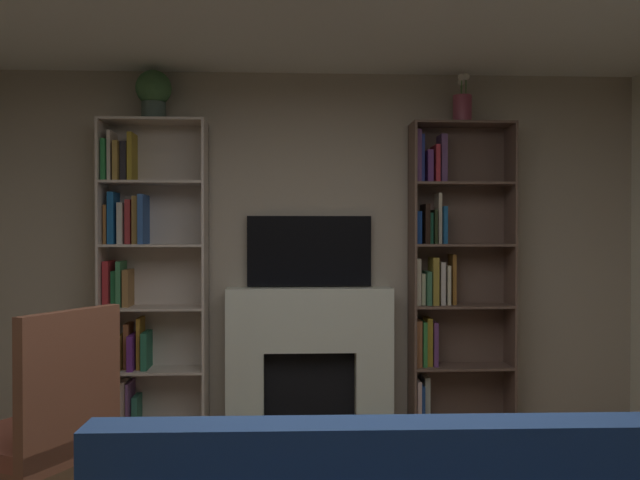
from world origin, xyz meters
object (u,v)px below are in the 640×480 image
object	(u,v)px
fireplace	(310,355)
bookshelf_right	(448,274)
potted_plant	(154,92)
bookshelf_left	(142,279)
armchair	(44,426)
vase_with_flowers	(462,106)
tv	(309,251)

from	to	relation	value
fireplace	bookshelf_right	distance (m)	1.18
potted_plant	bookshelf_right	bearing A→B (deg)	1.41
bookshelf_left	bookshelf_right	world-z (taller)	same
fireplace	potted_plant	size ratio (longest dim) A/B	3.69
fireplace	armchair	distance (m)	2.17
fireplace	potted_plant	distance (m)	2.20
potted_plant	vase_with_flowers	distance (m)	2.24
bookshelf_right	vase_with_flowers	world-z (taller)	vase_with_flowers
bookshelf_left	bookshelf_right	distance (m)	2.24
fireplace	tv	bearing A→B (deg)	90.00
potted_plant	armchair	size ratio (longest dim) A/B	0.33
bookshelf_left	vase_with_flowers	size ratio (longest dim) A/B	6.24
bookshelf_left	potted_plant	size ratio (longest dim) A/B	6.29
tv	armchair	bearing A→B (deg)	-125.66
bookshelf_left	bookshelf_right	xyz separation A→B (m)	(2.24, 0.01, 0.03)
tv	bookshelf_left	size ratio (longest dim) A/B	0.41
bookshelf_left	armchair	distance (m)	1.83
tv	armchair	world-z (taller)	tv
bookshelf_left	potted_plant	xyz separation A→B (m)	(0.09, -0.04, 1.34)
tv	potted_plant	world-z (taller)	potted_plant
potted_plant	bookshelf_left	bearing A→B (deg)	156.93
tv	bookshelf_right	xyz separation A→B (m)	(1.03, -0.07, -0.17)
bookshelf_right	armchair	size ratio (longest dim) A/B	2.07
bookshelf_left	tv	bearing A→B (deg)	3.76
bookshelf_right	vase_with_flowers	xyz separation A→B (m)	(0.09, -0.05, 1.23)
vase_with_flowers	armchair	xyz separation A→B (m)	(-2.42, -1.70, -1.83)
armchair	tv	bearing A→B (deg)	54.34
vase_with_flowers	armchair	world-z (taller)	vase_with_flowers
vase_with_flowers	armchair	bearing A→B (deg)	-144.99
tv	bookshelf_left	xyz separation A→B (m)	(-1.21, -0.08, -0.20)
potted_plant	fireplace	bearing A→B (deg)	1.99
tv	potted_plant	bearing A→B (deg)	-173.87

